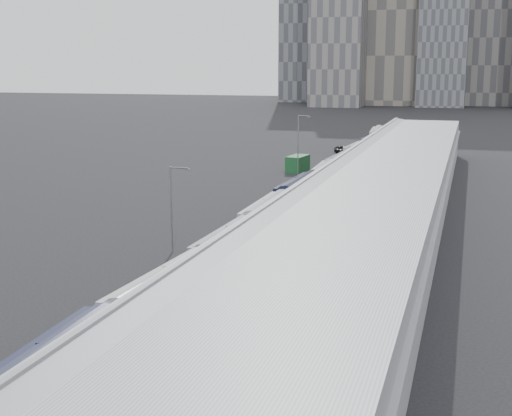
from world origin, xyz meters
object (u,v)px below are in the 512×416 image
at_px(bus_5, 300,196).
at_px(bus_10, 377,138).
at_px(bus_9, 368,147).
at_px(street_lamp_far, 299,141).
at_px(bus_7, 342,166).
at_px(bus_6, 324,180).
at_px(bus_8, 358,154).
at_px(bus_4, 268,220).
at_px(shipping_container, 298,164).
at_px(bus_3, 231,252).
at_px(street_lamp_near, 173,203).
at_px(bus_1, 44,391).
at_px(bus_2, 170,302).
at_px(suv, 341,150).

bearing_deg(bus_5, bus_10, 91.83).
distance_m(bus_9, street_lamp_far, 31.77).
height_order(bus_7, bus_10, bus_10).
xyz_separation_m(bus_6, bus_8, (-0.17, 31.66, -0.07)).
relative_size(bus_4, bus_8, 1.03).
bearing_deg(shipping_container, bus_3, -75.37).
relative_size(bus_3, street_lamp_far, 1.36).
height_order(bus_3, bus_5, bus_5).
bearing_deg(street_lamp_near, bus_5, 74.11).
bearing_deg(bus_7, bus_5, -86.33).
relative_size(bus_1, bus_2, 0.98).
xyz_separation_m(bus_4, suv, (-5.28, 72.76, -0.89)).
relative_size(bus_6, bus_9, 1.08).
bearing_deg(street_lamp_near, street_lamp_far, 90.21).
bearing_deg(bus_2, bus_6, 93.91).
bearing_deg(street_lamp_far, bus_4, -80.96).
distance_m(bus_4, bus_5, 13.94).
height_order(bus_10, street_lamp_near, street_lamp_near).
height_order(bus_2, bus_7, bus_2).
relative_size(bus_1, bus_9, 1.13).
height_order(bus_2, street_lamp_far, street_lamp_far).
distance_m(bus_1, suv, 114.38).
relative_size(bus_3, bus_7, 1.05).
bearing_deg(bus_2, bus_4, 95.27).
relative_size(bus_5, bus_8, 1.10).
bearing_deg(street_lamp_near, bus_1, -77.84).
xyz_separation_m(bus_7, shipping_container, (-7.76, 2.07, -0.17)).
height_order(bus_1, bus_9, bus_1).
bearing_deg(bus_3, shipping_container, 99.15).
distance_m(bus_10, shipping_container, 43.06).
distance_m(bus_5, street_lamp_far, 29.14).
xyz_separation_m(bus_5, bus_10, (0.05, 73.23, 0.04)).
distance_m(bus_1, bus_9, 114.23).
height_order(bus_4, bus_6, bus_6).
relative_size(bus_4, shipping_container, 2.43).
height_order(bus_1, bus_7, bus_1).
bearing_deg(bus_3, bus_5, 92.11).
distance_m(bus_10, street_lamp_near, 96.84).
relative_size(bus_7, suv, 2.50).
xyz_separation_m(bus_5, bus_9, (0.03, 58.82, -0.20)).
relative_size(bus_2, bus_7, 1.12).
bearing_deg(bus_4, bus_8, 89.40).
bearing_deg(bus_9, street_lamp_far, -99.85).
xyz_separation_m(bus_8, street_lamp_near, (-6.68, -68.91, 3.25)).
relative_size(bus_4, bus_7, 1.03).
bearing_deg(street_lamp_far, street_lamp_near, -89.79).
xyz_separation_m(shipping_container, suv, (2.28, 27.94, -0.66)).
relative_size(bus_5, bus_7, 1.10).
distance_m(bus_3, street_lamp_far, 56.07).
distance_m(bus_2, street_lamp_near, 19.61).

